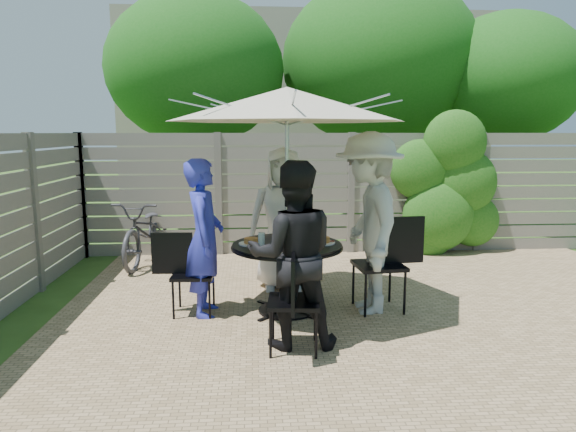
{
  "coord_description": "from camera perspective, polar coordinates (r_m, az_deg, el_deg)",
  "views": [
    {
      "loc": [
        -1.48,
        -4.67,
        1.84
      ],
      "look_at": [
        -1.12,
        0.6,
        0.98
      ],
      "focal_mm": 32.0,
      "sensor_mm": 36.0,
      "label": 1
    }
  ],
  "objects": [
    {
      "name": "chair_back",
      "position": [
        6.24,
        -0.62,
        -5.13
      ],
      "size": [
        0.48,
        0.71,
        0.97
      ],
      "rotation": [
        0.0,
        0.0,
        4.73
      ],
      "color": "black",
      "rests_on": "ground"
    },
    {
      "name": "backyard_envelope",
      "position": [
        15.06,
        2.13,
        12.16
      ],
      "size": [
        60.0,
        60.0,
        5.0
      ],
      "color": "#304D18",
      "rests_on": "ground"
    },
    {
      "name": "plate_front",
      "position": [
        4.85,
        0.15,
        -3.74
      ],
      "size": [
        0.26,
        0.26,
        0.06
      ],
      "color": "white",
      "rests_on": "patio_table"
    },
    {
      "name": "bicycle",
      "position": [
        7.55,
        -15.38,
        -1.65
      ],
      "size": [
        0.84,
        1.81,
        0.92
      ],
      "primitive_type": "imported",
      "rotation": [
        0.0,
        0.0,
        -0.13
      ],
      "color": "#333338",
      "rests_on": "ground"
    },
    {
      "name": "patio_table",
      "position": [
        5.25,
        -0.1,
        -5.46
      ],
      "size": [
        1.12,
        1.12,
        0.73
      ],
      "rotation": [
        0.0,
        0.0,
        -0.01
      ],
      "color": "black",
      "rests_on": "ground"
    },
    {
      "name": "glass_left",
      "position": [
        5.08,
        -2.96,
        -2.62
      ],
      "size": [
        0.07,
        0.07,
        0.14
      ],
      "primitive_type": "cylinder",
      "color": "silver",
      "rests_on": "patio_table"
    },
    {
      "name": "plate_left",
      "position": [
        5.19,
        -4.08,
        -2.89
      ],
      "size": [
        0.26,
        0.26,
        0.06
      ],
      "color": "white",
      "rests_on": "patio_table"
    },
    {
      "name": "umbrella",
      "position": [
        5.09,
        -0.11,
        12.29
      ],
      "size": [
        2.37,
        2.37,
        2.28
      ],
      "rotation": [
        0.0,
        0.0,
        -0.01
      ],
      "color": "silver",
      "rests_on": "ground"
    },
    {
      "name": "glass_front",
      "position": [
        4.94,
        1.29,
        -2.94
      ],
      "size": [
        0.07,
        0.07,
        0.14
      ],
      "primitive_type": "cylinder",
      "color": "silver",
      "rests_on": "patio_table"
    },
    {
      "name": "person_front",
      "position": [
        4.38,
        0.53,
        -4.41
      ],
      "size": [
        0.79,
        0.62,
        1.62
      ],
      "primitive_type": "imported",
      "rotation": [
        0.0,
        0.0,
        3.13
      ],
      "color": "black",
      "rests_on": "ground"
    },
    {
      "name": "chair_front",
      "position": [
        4.41,
        0.63,
        -11.67
      ],
      "size": [
        0.47,
        0.66,
        0.89
      ],
      "rotation": [
        0.0,
        0.0,
        1.48
      ],
      "color": "black",
      "rests_on": "ground"
    },
    {
      "name": "plate_back",
      "position": [
        5.55,
        -0.32,
        -2.07
      ],
      "size": [
        0.26,
        0.26,
        0.06
      ],
      "color": "white",
      "rests_on": "patio_table"
    },
    {
      "name": "chair_right",
      "position": [
        5.45,
        10.18,
        -7.35
      ],
      "size": [
        0.74,
        0.52,
        0.99
      ],
      "rotation": [
        0.0,
        0.0,
        3.24
      ],
      "color": "black",
      "rests_on": "ground"
    },
    {
      "name": "person_left",
      "position": [
        5.21,
        -9.27,
        -2.45
      ],
      "size": [
        0.39,
        0.58,
        1.6
      ],
      "primitive_type": "imported",
      "rotation": [
        0.0,
        0.0,
        7.85
      ],
      "color": "#2A31B9",
      "rests_on": "ground"
    },
    {
      "name": "person_back",
      "position": [
        5.99,
        -0.56,
        -0.38
      ],
      "size": [
        0.83,
        0.54,
        1.68
      ],
      "primitive_type": "imported",
      "rotation": [
        0.0,
        0.0,
        6.27
      ],
      "color": "silver",
      "rests_on": "ground"
    },
    {
      "name": "glass_back",
      "position": [
        5.44,
        -1.37,
        -1.82
      ],
      "size": [
        0.07,
        0.07,
        0.14
      ],
      "primitive_type": "cylinder",
      "color": "silver",
      "rests_on": "patio_table"
    },
    {
      "name": "coffee_cup",
      "position": [
        5.41,
        0.82,
        -1.98
      ],
      "size": [
        0.08,
        0.08,
        0.12
      ],
      "primitive_type": "cylinder",
      "color": "#C6B293",
      "rests_on": "patio_table"
    },
    {
      "name": "chair_left",
      "position": [
        5.36,
        -10.56,
        -8.12
      ],
      "size": [
        0.63,
        0.43,
        0.86
      ],
      "rotation": [
        0.0,
        0.0,
        6.24
      ],
      "color": "black",
      "rests_on": "ground"
    },
    {
      "name": "person_right",
      "position": [
        5.28,
        8.93,
        -0.84
      ],
      "size": [
        0.7,
        1.21,
        1.86
      ],
      "primitive_type": "imported",
      "rotation": [
        0.0,
        0.0,
        4.7
      ],
      "color": "#B7B9B4",
      "rests_on": "ground"
    },
    {
      "name": "plate_right",
      "position": [
        5.23,
        3.84,
        -2.79
      ],
      "size": [
        0.26,
        0.26,
        0.06
      ],
      "color": "white",
      "rests_on": "patio_table"
    },
    {
      "name": "syrup_jug",
      "position": [
        5.23,
        -0.79,
        -2.14
      ],
      "size": [
        0.09,
        0.09,
        0.16
      ],
      "primitive_type": "cylinder",
      "color": "#59280C",
      "rests_on": "patio_table"
    }
  ]
}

